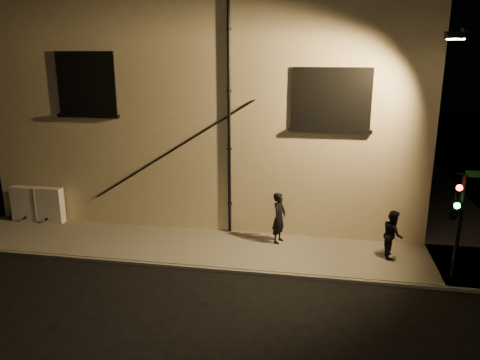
% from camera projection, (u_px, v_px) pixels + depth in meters
% --- Properties ---
extents(ground, '(90.00, 90.00, 0.00)m').
position_uv_depth(ground, '(269.00, 275.00, 14.04)').
color(ground, black).
extents(sidewalk, '(21.00, 16.00, 0.12)m').
position_uv_depth(sidewalk, '(314.00, 224.00, 17.99)').
color(sidewalk, slate).
rests_on(sidewalk, ground).
extents(building, '(16.20, 12.23, 8.80)m').
position_uv_depth(building, '(230.00, 98.00, 21.94)').
color(building, beige).
rests_on(building, ground).
extents(utility_cabinet, '(2.08, 0.35, 1.37)m').
position_uv_depth(utility_cabinet, '(38.00, 204.00, 17.99)').
color(utility_cabinet, white).
rests_on(utility_cabinet, sidewalk).
extents(pedestrian_a, '(0.60, 0.74, 1.77)m').
position_uv_depth(pedestrian_a, '(279.00, 218.00, 15.95)').
color(pedestrian_a, black).
rests_on(pedestrian_a, sidewalk).
extents(pedestrian_b, '(0.62, 0.78, 1.55)m').
position_uv_depth(pedestrian_b, '(393.00, 234.00, 14.80)').
color(pedestrian_b, black).
rests_on(pedestrian_b, sidewalk).
extents(traffic_signal, '(1.32, 1.89, 3.21)m').
position_uv_depth(traffic_signal, '(455.00, 208.00, 12.98)').
color(traffic_signal, black).
rests_on(traffic_signal, sidewalk).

